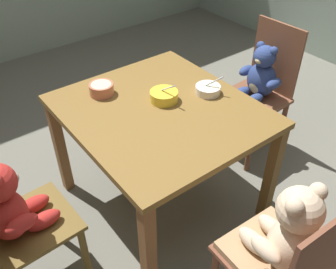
{
  "coord_description": "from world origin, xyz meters",
  "views": [
    {
      "loc": [
        1.32,
        -0.95,
        1.81
      ],
      "look_at": [
        0.0,
        0.05,
        0.51
      ],
      "focal_mm": 39.93,
      "sensor_mm": 36.0,
      "label": 1
    }
  ],
  "objects": [
    {
      "name": "ground_plane",
      "position": [
        0.0,
        0.0,
        -0.02
      ],
      "size": [
        5.2,
        5.2,
        0.04
      ],
      "color": "slate"
    },
    {
      "name": "dining_table",
      "position": [
        0.0,
        0.0,
        0.61
      ],
      "size": [
        1.02,
        0.93,
        0.71
      ],
      "color": "brown",
      "rests_on": "ground_plane"
    },
    {
      "name": "teddy_chair_near_front",
      "position": [
        0.07,
        -0.86,
        0.55
      ],
      "size": [
        0.39,
        0.42,
        0.85
      ],
      "rotation": [
        0.0,
        0.0,
        1.61
      ],
      "color": "brown",
      "rests_on": "ground_plane"
    },
    {
      "name": "teddy_chair_far_center",
      "position": [
        -0.04,
        0.86,
        0.55
      ],
      "size": [
        0.41,
        0.42,
        0.92
      ],
      "rotation": [
        0.0,
        0.0,
        -1.53
      ],
      "color": "brown",
      "rests_on": "ground_plane"
    },
    {
      "name": "teddy_chair_near_right",
      "position": [
        0.89,
        -0.05,
        0.57
      ],
      "size": [
        0.39,
        0.4,
        0.88
      ],
      "rotation": [
        0.0,
        0.0,
        3.1
      ],
      "color": "brown",
      "rests_on": "ground_plane"
    },
    {
      "name": "porridge_bowl_yellow_center",
      "position": [
        -0.05,
        0.06,
        0.74
      ],
      "size": [
        0.16,
        0.15,
        0.13
      ],
      "color": "yellow",
      "rests_on": "dining_table"
    },
    {
      "name": "porridge_bowl_white_far_center",
      "position": [
        0.04,
        0.3,
        0.73
      ],
      "size": [
        0.14,
        0.14,
        0.11
      ],
      "color": "silver",
      "rests_on": "dining_table"
    },
    {
      "name": "porridge_bowl_terracotta_near_left",
      "position": [
        -0.31,
        -0.17,
        0.74
      ],
      "size": [
        0.13,
        0.13,
        0.06
      ],
      "color": "#BD6A50",
      "rests_on": "dining_table"
    }
  ]
}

